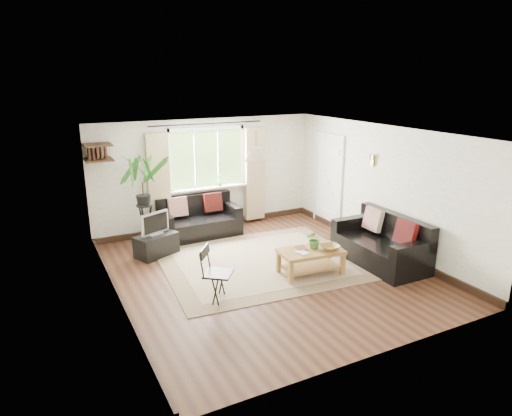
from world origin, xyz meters
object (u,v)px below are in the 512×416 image
tv_stand (156,245)px  palm_stand (144,201)px  sofa_back (199,218)px  coffee_table (310,262)px  sofa_right (380,241)px  folding_chair (218,275)px

tv_stand → palm_stand: (-0.04, 0.60, 0.71)m
tv_stand → palm_stand: 0.93m
tv_stand → palm_stand: bearing=71.0°
tv_stand → palm_stand: palm_stand is taller
tv_stand → sofa_back: bearing=7.8°
coffee_table → palm_stand: size_ratio=0.59×
coffee_table → palm_stand: 3.47m
sofa_right → palm_stand: size_ratio=0.97×
sofa_back → tv_stand: 1.29m
coffee_table → tv_stand: coffee_table is taller
sofa_right → folding_chair: 3.13m
coffee_table → folding_chair: folding_chair is taller
sofa_right → coffee_table: bearing=-96.4°
sofa_right → sofa_back: bearing=-139.4°
coffee_table → folding_chair: (-1.76, -0.17, 0.20)m
coffee_table → palm_stand: (-2.16, 2.63, 0.70)m
sofa_back → tv_stand: (-1.10, -0.65, -0.19)m
folding_chair → palm_stand: bearing=45.6°
palm_stand → folding_chair: (0.40, -2.80, -0.49)m
sofa_back → folding_chair: folding_chair is taller
sofa_right → tv_stand: bearing=-121.6°
palm_stand → sofa_right: bearing=-38.5°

